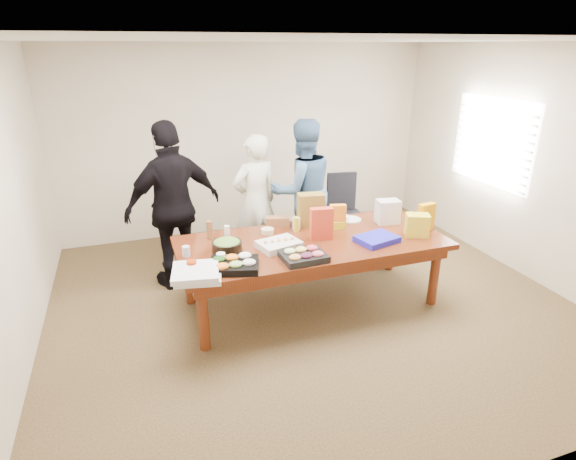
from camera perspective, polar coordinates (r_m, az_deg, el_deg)
name	(u,v)px	position (r m, az deg, el deg)	size (l,w,h in m)	color
floor	(311,303)	(5.23, 2.81, -8.96)	(5.50, 5.00, 0.02)	#47301E
ceiling	(316,39)	(4.50, 3.49, 22.34)	(5.50, 5.00, 0.02)	white
wall_back	(249,140)	(7.00, -4.80, 10.89)	(5.50, 0.04, 2.70)	beige
wall_front	(491,310)	(2.73, 23.65, -8.99)	(5.50, 0.04, 2.70)	beige
wall_left	(3,217)	(4.48, -31.54, 1.41)	(0.04, 5.00, 2.70)	beige
wall_right	(528,164)	(6.25, 27.35, 7.22)	(0.04, 5.00, 2.70)	beige
window_panel	(492,142)	(6.62, 23.71, 9.85)	(0.03, 1.40, 1.10)	white
window_blinds	(489,142)	(6.59, 23.45, 9.84)	(0.04, 1.36, 1.00)	beige
conference_table	(311,272)	(5.05, 2.89, -5.20)	(2.80, 1.20, 0.75)	#4C1C0F
office_chair	(347,214)	(6.48, 7.18, 2.00)	(0.50, 0.50, 0.98)	black
person_center	(255,202)	(5.81, -4.01, 3.47)	(0.62, 0.40, 1.69)	beige
person_right	(302,191)	(6.00, 1.73, 4.82)	(0.89, 0.69, 1.83)	#446A92
person_left	(174,206)	(5.41, -13.80, 2.82)	(1.13, 0.47, 1.93)	black
veggie_tray	(234,265)	(4.30, -6.63, -4.32)	(0.45, 0.35, 0.07)	black
fruit_tray	(304,257)	(4.44, 1.93, -3.28)	(0.42, 0.33, 0.06)	black
sheet_cake	(279,245)	(4.70, -1.12, -1.80)	(0.40, 0.30, 0.07)	silver
salad_bowl	(227,246)	(4.66, -7.50, -1.98)	(0.30, 0.30, 0.10)	black
chip_bag_blue	(377,239)	(4.93, 10.83, -1.10)	(0.41, 0.30, 0.06)	#1E1DBF
chip_bag_red	(321,224)	(4.87, 4.12, 0.78)	(0.24, 0.10, 0.34)	red
chip_bag_yellow	(426,217)	(5.34, 16.54, 1.57)	(0.20, 0.08, 0.30)	#E89B05
chip_bag_orange	(338,217)	(5.19, 6.10, 1.64)	(0.18, 0.08, 0.27)	orange
mayo_jar	(296,223)	(5.16, 1.04, 0.82)	(0.09, 0.09, 0.14)	white
mustard_bottle	(296,224)	(5.09, 1.01, 0.69)	(0.06, 0.06, 0.16)	yellow
dressing_bottle	(210,230)	(4.97, -9.58, 0.01)	(0.06, 0.06, 0.19)	brown
ranch_bottle	(227,233)	(4.90, -7.48, -0.38)	(0.05, 0.05, 0.16)	white
banana_bunch	(333,224)	(5.23, 5.54, 0.73)	(0.26, 0.15, 0.09)	yellow
bread_loaf	(278,221)	(5.26, -1.25, 1.05)	(0.26, 0.11, 0.11)	brown
kraft_bag	(311,210)	(5.22, 2.80, 2.45)	(0.29, 0.17, 0.38)	olive
red_cup	(192,267)	(4.27, -11.69, -4.43)	(0.09, 0.09, 0.12)	#A82D04
clear_cup_a	(221,259)	(4.38, -8.21, -3.53)	(0.08, 0.08, 0.11)	white
clear_cup_b	(186,251)	(4.61, -12.37, -2.56)	(0.08, 0.08, 0.10)	silver
pizza_box_lower	(198,275)	(4.20, -10.91, -5.42)	(0.40, 0.40, 0.05)	silver
pizza_box_upper	(195,272)	(4.15, -11.27, -5.03)	(0.40, 0.40, 0.05)	silver
plate_a	(350,220)	(5.50, 7.65, 1.28)	(0.25, 0.25, 0.01)	silver
plate_b	(340,217)	(5.55, 6.38, 1.54)	(0.25, 0.25, 0.02)	white
dip_bowl_a	(342,219)	(5.43, 6.59, 1.37)	(0.16, 0.16, 0.07)	white
dip_bowl_b	(267,231)	(5.06, -2.54, -0.13)	(0.14, 0.14, 0.06)	beige
grocery_bag_white	(388,212)	(5.44, 12.12, 2.22)	(0.25, 0.18, 0.27)	white
grocery_bag_yellow	(417,225)	(5.15, 15.53, 0.58)	(0.24, 0.17, 0.24)	yellow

